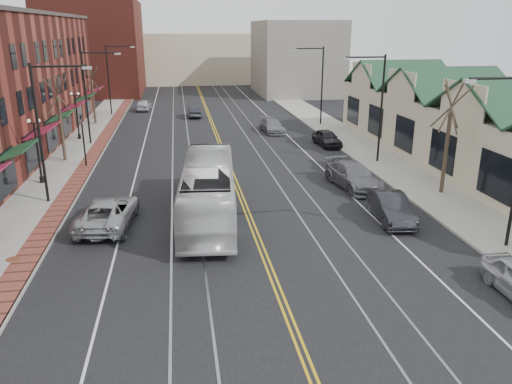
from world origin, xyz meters
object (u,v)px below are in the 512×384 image
object	(u,v)px
parked_car_b	(391,208)
transit_bus	(208,190)
parked_car_c	(353,176)
parked_car_d	(327,138)
parked_suv	(108,212)

from	to	relation	value
parked_car_b	transit_bus	bearing A→B (deg)	174.82
parked_car_c	parked_car_d	bearing A→B (deg)	73.50
parked_car_b	parked_car_d	bearing A→B (deg)	90.19
parked_suv	parked_car_c	world-z (taller)	parked_car_c
parked_car_c	parked_car_d	xyz separation A→B (m)	(1.80, 12.00, -0.09)
parked_suv	parked_car_b	size ratio (longest dim) A/B	1.24
parked_car_b	parked_car_d	distance (m)	18.13
parked_car_c	parked_car_b	bearing A→B (deg)	-97.97
transit_bus	parked_car_d	xyz separation A→B (m)	(11.49, 16.14, -0.91)
parked_car_c	transit_bus	bearing A→B (deg)	-164.83
transit_bus	parked_car_c	xyz separation A→B (m)	(9.69, 4.14, -0.82)
transit_bus	parked_car_b	world-z (taller)	transit_bus
parked_car_b	parked_car_c	distance (m)	6.04
parked_suv	parked_car_d	bearing A→B (deg)	-129.70
parked_car_d	parked_car_b	bearing A→B (deg)	-100.62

